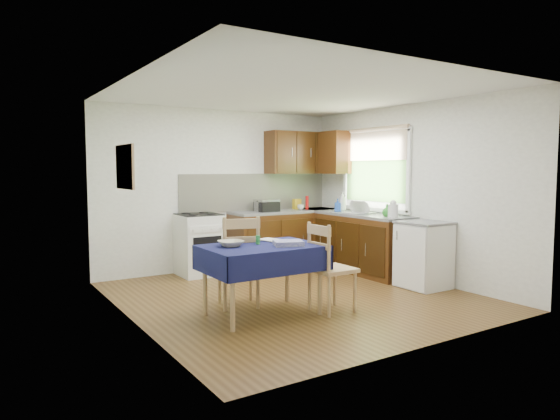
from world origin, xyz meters
TOP-DOWN VIEW (x-y plane):
  - floor at (0.00, 0.00)m, footprint 4.20×4.20m
  - ceiling at (0.00, 0.00)m, footprint 4.00×4.20m
  - wall_back at (0.00, 2.10)m, footprint 4.00×0.02m
  - wall_front at (0.00, -2.10)m, footprint 4.00×0.02m
  - wall_left at (-2.00, 0.00)m, footprint 0.02×4.20m
  - wall_right at (2.00, 0.00)m, footprint 0.02×4.20m
  - base_cabinets at (1.36, 1.26)m, footprint 1.90×2.30m
  - worktop_back at (1.05, 1.80)m, footprint 1.90×0.60m
  - worktop_right at (1.70, 0.65)m, footprint 0.60×1.70m
  - worktop_corner at (1.70, 1.80)m, footprint 0.60×0.60m
  - splashback at (0.65, 2.08)m, footprint 2.70×0.02m
  - upper_cabinets at (1.52, 1.80)m, footprint 1.20×0.85m
  - stove at (-0.50, 1.80)m, footprint 0.60×0.61m
  - window at (1.97, 0.70)m, footprint 0.04×1.48m
  - fridge at (1.70, -0.55)m, footprint 0.58×0.60m
  - corkboard at (-1.97, 0.30)m, footprint 0.04×0.62m
  - dining_table at (-0.75, -0.48)m, footprint 1.26×0.85m
  - chair_far at (-0.81, -0.07)m, footprint 0.58×0.58m
  - chair_near at (-0.07, -0.77)m, footprint 0.44×0.44m
  - toaster at (0.58, 1.78)m, footprint 0.23×0.14m
  - sandwich_press at (0.65, 1.76)m, footprint 0.33×0.29m
  - sauce_bottle at (1.44, 1.75)m, footprint 0.05×0.05m
  - yellow_packet at (1.33, 1.90)m, footprint 0.14×0.11m
  - dish_rack at (1.63, 0.66)m, footprint 0.42×0.32m
  - kettle at (1.66, -0.01)m, footprint 0.15×0.15m
  - cup at (1.30, 1.74)m, footprint 0.14×0.14m
  - soap_bottle_a at (1.71, 1.16)m, footprint 0.14×0.14m
  - soap_bottle_b at (1.61, 1.16)m, footprint 0.13×0.13m
  - soap_bottle_c at (1.65, 0.10)m, footprint 0.17×0.17m
  - plate_bowl at (-1.07, -0.37)m, footprint 0.26×0.26m
  - book at (-0.59, -0.26)m, footprint 0.23×0.28m
  - spice_jar at (-0.75, -0.39)m, footprint 0.05×0.05m
  - tea_towel at (-0.52, -0.65)m, footprint 0.36×0.33m

SIDE VIEW (x-z plane):
  - floor at x=0.00m, z-range 0.00..0.00m
  - base_cabinets at x=1.36m, z-range 0.00..0.86m
  - fridge at x=1.70m, z-range 0.00..0.88m
  - stove at x=-0.50m, z-range 0.00..0.92m
  - chair_near at x=-0.07m, z-range 0.03..1.02m
  - chair_far at x=-0.81m, z-range 0.03..1.08m
  - dining_table at x=-0.75m, z-range 0.28..1.04m
  - book at x=-0.59m, z-range 0.76..0.78m
  - tea_towel at x=-0.52m, z-range 0.76..0.81m
  - plate_bowl at x=-1.07m, z-range 0.76..0.82m
  - spice_jar at x=-0.75m, z-range 0.76..0.86m
  - worktop_back at x=1.05m, z-range 0.86..0.90m
  - worktop_right at x=1.70m, z-range 0.86..0.90m
  - worktop_corner at x=1.70m, z-range 0.86..0.90m
  - dish_rack at x=1.63m, z-range 0.82..1.02m
  - cup at x=1.30m, z-range 0.90..0.99m
  - toaster at x=0.58m, z-range 0.89..1.07m
  - yellow_packet at x=1.33m, z-range 0.90..1.07m
  - soap_bottle_c at x=1.65m, z-range 0.90..1.08m
  - sandwich_press at x=0.65m, z-range 0.90..1.09m
  - soap_bottle_b at x=1.61m, z-range 0.90..1.11m
  - kettle at x=1.66m, z-range 0.89..1.13m
  - sauce_bottle at x=1.44m, z-range 0.90..1.13m
  - soap_bottle_a at x=1.71m, z-range 0.90..1.22m
  - splashback at x=0.65m, z-range 0.90..1.50m
  - wall_back at x=0.00m, z-range 0.00..2.50m
  - wall_front at x=0.00m, z-range 0.00..2.50m
  - wall_left at x=-2.00m, z-range 0.00..2.50m
  - wall_right at x=2.00m, z-range 0.00..2.50m
  - corkboard at x=-1.97m, z-range 1.36..1.83m
  - window at x=1.97m, z-range 1.02..2.28m
  - upper_cabinets at x=1.52m, z-range 1.50..2.20m
  - ceiling at x=0.00m, z-range 2.49..2.51m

